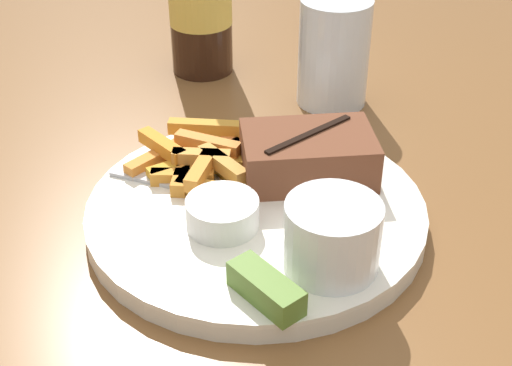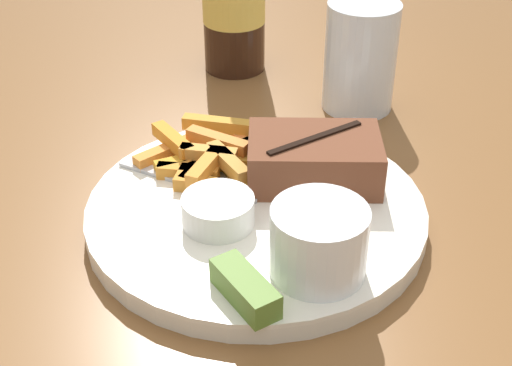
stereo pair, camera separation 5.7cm
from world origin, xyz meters
TOP-DOWN VIEW (x-y plane):
  - dining_table at (0.00, 0.00)m, footprint 1.45×1.35m
  - dinner_plate at (0.00, 0.00)m, footprint 0.28×0.28m
  - steak_portion at (0.04, 0.04)m, footprint 0.12×0.08m
  - fries_pile at (-0.05, 0.05)m, footprint 0.12×0.13m
  - coleslaw_cup at (0.05, -0.08)m, footprint 0.07×0.07m
  - dipping_sauce_cup at (-0.03, -0.03)m, footprint 0.06×0.06m
  - pickle_spear at (0.01, -0.11)m, footprint 0.06×0.06m
  - fork_utensil at (-0.07, 0.03)m, footprint 0.13×0.06m
  - drinking_glass at (0.08, 0.22)m, footprint 0.07×0.07m

SIDE VIEW (x-z plane):
  - dining_table at x=0.00m, z-range 0.30..1.04m
  - dinner_plate at x=0.00m, z-range 0.73..0.75m
  - fork_utensil at x=-0.07m, z-range 0.75..0.75m
  - pickle_spear at x=0.01m, z-range 0.75..0.77m
  - fries_pile at x=-0.05m, z-range 0.75..0.77m
  - dipping_sauce_cup at x=-0.03m, z-range 0.75..0.77m
  - steak_portion at x=0.04m, z-range 0.75..0.79m
  - coleslaw_cup at x=0.05m, z-range 0.75..0.81m
  - drinking_glass at x=0.08m, z-range 0.73..0.85m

